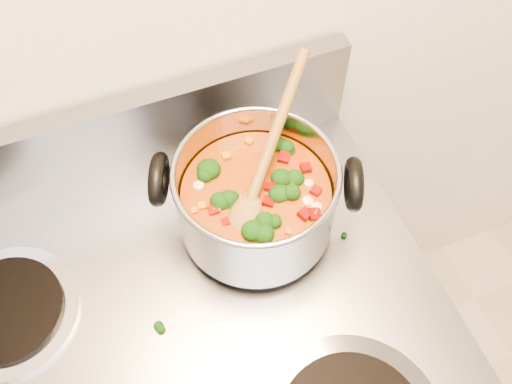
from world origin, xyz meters
The scene contains 3 objects.
stockpot centered at (0.21, 1.32, 0.99)m, with size 0.29×0.22×0.14m.
wooden_spoon centered at (0.22, 1.33, 1.03)m, with size 0.21×0.23×0.11m.
cooktop_crumbs centered at (0.27, 1.34, 0.92)m, with size 0.32×0.28×0.01m.
Camera 1 is at (0.06, 0.93, 1.66)m, focal length 40.00 mm.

